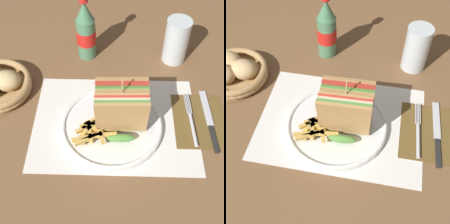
% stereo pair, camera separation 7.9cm
% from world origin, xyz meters
% --- Properties ---
extents(ground_plane, '(4.00, 4.00, 0.00)m').
position_xyz_m(ground_plane, '(0.00, 0.00, 0.00)').
color(ground_plane, brown).
extents(placemat, '(0.43, 0.31, 0.00)m').
position_xyz_m(placemat, '(0.04, 0.00, 0.00)').
color(placemat, silver).
rests_on(placemat, ground_plane).
extents(plate_main, '(0.26, 0.26, 0.02)m').
position_xyz_m(plate_main, '(0.03, -0.02, 0.01)').
color(plate_main, white).
rests_on(plate_main, ground_plane).
extents(club_sandwich, '(0.13, 0.11, 0.16)m').
position_xyz_m(club_sandwich, '(0.05, -0.02, 0.08)').
color(club_sandwich, tan).
rests_on(club_sandwich, plate_main).
extents(fries_pile, '(0.11, 0.10, 0.02)m').
position_xyz_m(fries_pile, '(-0.02, -0.05, 0.03)').
color(fries_pile, gold).
rests_on(fries_pile, plate_main).
extents(napkin, '(0.14, 0.18, 0.00)m').
position_xyz_m(napkin, '(0.26, 0.01, 0.00)').
color(napkin, brown).
rests_on(napkin, ground_plane).
extents(fork, '(0.02, 0.17, 0.01)m').
position_xyz_m(fork, '(0.24, -0.01, 0.01)').
color(fork, silver).
rests_on(fork, napkin).
extents(knife, '(0.02, 0.20, 0.00)m').
position_xyz_m(knife, '(0.28, 0.01, 0.01)').
color(knife, black).
rests_on(knife, napkin).
extents(coke_bottle_near, '(0.06, 0.06, 0.21)m').
position_xyz_m(coke_bottle_near, '(-0.06, 0.27, 0.09)').
color(coke_bottle_near, '#4C7F5B').
rests_on(coke_bottle_near, ground_plane).
extents(glass_near, '(0.07, 0.07, 0.14)m').
position_xyz_m(glass_near, '(0.21, 0.25, 0.06)').
color(glass_near, silver).
rests_on(glass_near, ground_plane).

